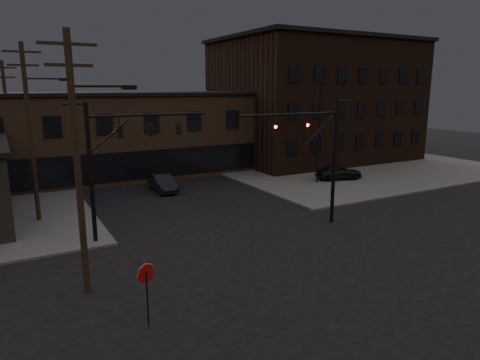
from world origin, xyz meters
name	(u,v)px	position (x,y,z in m)	size (l,w,h in m)	color
ground	(291,265)	(0.00, 0.00, 0.00)	(140.00, 140.00, 0.00)	black
sidewalk_ne	(333,162)	(22.00, 22.00, 0.07)	(30.00, 30.00, 0.15)	#474744
building_row	(134,134)	(0.00, 28.00, 4.00)	(40.00, 12.00, 8.00)	brown
building_right	(314,102)	(22.00, 26.00, 7.00)	(22.00, 16.00, 14.00)	black
traffic_signal_near	(321,150)	(5.36, 4.50, 4.93)	(7.12, 0.24, 8.00)	black
traffic_signal_far	(113,155)	(-6.72, 8.00, 5.01)	(7.12, 0.24, 8.00)	black
stop_sign	(146,280)	(-8.00, -1.99, 1.84)	(0.72, 0.33, 2.48)	black
utility_pole_near	(79,159)	(-9.43, 2.00, 5.87)	(3.70, 0.28, 11.00)	black
utility_pole_mid	(31,130)	(-10.44, 14.00, 6.13)	(3.70, 0.28, 11.50)	black
utility_pole_far	(8,122)	(-11.50, 26.00, 5.78)	(2.20, 0.28, 11.00)	black
lot_light_a	(319,124)	(13.00, 14.00, 5.51)	(1.50, 0.28, 9.14)	black
lot_light_b	(333,119)	(19.00, 19.00, 5.51)	(1.50, 0.28, 9.14)	black
parked_car_lot_a	(339,172)	(15.63, 14.02, 0.89)	(1.75, 4.34, 1.48)	black
parked_car_lot_b	(290,165)	(14.02, 19.74, 0.79)	(1.78, 4.38, 1.27)	silver
car_crossing	(162,183)	(-0.45, 18.24, 0.72)	(1.53, 4.38, 1.44)	black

